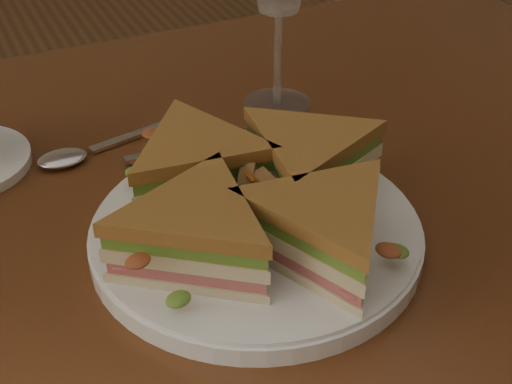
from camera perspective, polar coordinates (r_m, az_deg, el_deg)
table at (r=0.69m, az=-4.25°, el=-7.90°), size 1.20×0.80×0.75m
plate at (r=0.59m, az=0.00°, el=-3.37°), size 0.27×0.27×0.02m
sandwich_wedges at (r=0.57m, az=0.00°, el=-0.42°), size 0.31×0.31×0.06m
crisps_mound at (r=0.57m, az=0.00°, el=-0.75°), size 0.09×0.09×0.05m
spoon at (r=0.72m, az=-13.59°, el=3.14°), size 0.18×0.06×0.01m
knife at (r=0.72m, az=-2.79°, el=4.07°), size 0.22×0.02×0.00m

